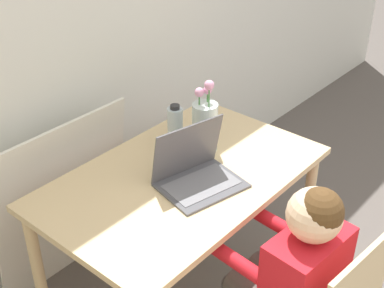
{
  "coord_description": "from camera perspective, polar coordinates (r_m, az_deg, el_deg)",
  "views": [
    {
      "loc": [
        -1.63,
        0.31,
        2.01
      ],
      "look_at": [
        -0.28,
        1.46,
        0.93
      ],
      "focal_mm": 50.0,
      "sensor_mm": 36.0,
      "label": 1
    }
  ],
  "objects": [
    {
      "name": "dining_table",
      "position": [
        2.28,
        -1.07,
        -5.24
      ],
      "size": [
        1.19,
        0.74,
        0.75
      ],
      "color": "#D6B784",
      "rests_on": "ground_plane"
    },
    {
      "name": "water_bottle",
      "position": [
        2.41,
        -1.8,
        2.11
      ],
      "size": [
        0.07,
        0.07,
        0.18
      ],
      "color": "silver",
      "rests_on": "dining_table"
    },
    {
      "name": "flower_vase",
      "position": [
        2.33,
        1.38,
        2.07
      ],
      "size": [
        0.11,
        0.11,
        0.34
      ],
      "color": "silver",
      "rests_on": "dining_table"
    },
    {
      "name": "person_seated",
      "position": [
        1.99,
        10.81,
        -12.63
      ],
      "size": [
        0.36,
        0.45,
        1.01
      ],
      "rotation": [
        0.0,
        0.0,
        3.05
      ],
      "color": "red",
      "rests_on": "ground_plane"
    },
    {
      "name": "wall_back",
      "position": [
        2.63,
        -8.99,
        14.02
      ],
      "size": [
        6.4,
        0.05,
        2.5
      ],
      "color": "silver",
      "rests_on": "ground_plane"
    },
    {
      "name": "laptop",
      "position": [
        2.14,
        0.38,
        -2.81
      ],
      "size": [
        0.37,
        0.31,
        0.25
      ],
      "rotation": [
        0.0,
        0.0,
        -0.23
      ],
      "color": "#4C4C51",
      "rests_on": "dining_table"
    },
    {
      "name": "cardboard_panel",
      "position": [
        2.65,
        -13.47,
        -6.1
      ],
      "size": [
        0.74,
        0.14,
        0.89
      ],
      "color": "silver",
      "rests_on": "ground_plane"
    }
  ]
}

